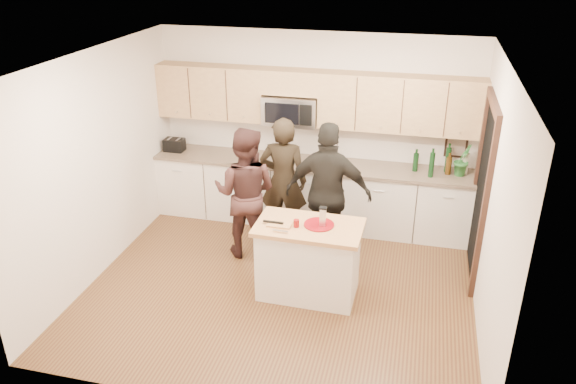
% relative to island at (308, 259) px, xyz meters
% --- Properties ---
extents(floor, '(4.50, 4.50, 0.00)m').
position_rel_island_xyz_m(floor, '(-0.35, 0.08, -0.45)').
color(floor, brown).
rests_on(floor, ground).
extents(room_shell, '(4.52, 4.02, 2.71)m').
position_rel_island_xyz_m(room_shell, '(-0.35, 0.08, 1.28)').
color(room_shell, beige).
rests_on(room_shell, ground).
extents(back_cabinetry, '(4.50, 0.66, 0.94)m').
position_rel_island_xyz_m(back_cabinetry, '(-0.35, 1.77, 0.02)').
color(back_cabinetry, silver).
rests_on(back_cabinetry, ground).
extents(upper_cabinetry, '(4.50, 0.33, 0.75)m').
position_rel_island_xyz_m(upper_cabinetry, '(-0.32, 1.92, 1.39)').
color(upper_cabinetry, tan).
rests_on(upper_cabinetry, ground).
extents(microwave, '(0.76, 0.41, 0.40)m').
position_rel_island_xyz_m(microwave, '(-0.66, 1.88, 1.20)').
color(microwave, silver).
rests_on(microwave, ground).
extents(doorway, '(0.06, 1.25, 2.20)m').
position_rel_island_xyz_m(doorway, '(1.88, 0.98, 0.70)').
color(doorway, black).
rests_on(doorway, ground).
extents(framed_picture, '(0.30, 0.03, 0.38)m').
position_rel_island_xyz_m(framed_picture, '(1.60, 2.07, 0.83)').
color(framed_picture, black).
rests_on(framed_picture, ground).
extents(dish_towel, '(0.34, 0.60, 0.48)m').
position_rel_island_xyz_m(dish_towel, '(-1.30, 1.58, 0.35)').
color(dish_towel, white).
rests_on(dish_towel, ground).
extents(island, '(1.21, 0.72, 0.90)m').
position_rel_island_xyz_m(island, '(0.00, 0.00, 0.00)').
color(island, silver).
rests_on(island, ground).
extents(red_plate, '(0.34, 0.34, 0.02)m').
position_rel_island_xyz_m(red_plate, '(0.11, 0.03, 0.45)').
color(red_plate, maroon).
rests_on(red_plate, island).
extents(box_grater, '(0.08, 0.07, 0.22)m').
position_rel_island_xyz_m(box_grater, '(0.15, 0.01, 0.57)').
color(box_grater, silver).
rests_on(box_grater, red_plate).
extents(drink_glass, '(0.06, 0.06, 0.09)m').
position_rel_island_xyz_m(drink_glass, '(-0.13, -0.07, 0.49)').
color(drink_glass, maroon).
rests_on(drink_glass, island).
extents(cutting_board, '(0.27, 0.21, 0.02)m').
position_rel_island_xyz_m(cutting_board, '(-0.32, -0.06, 0.46)').
color(cutting_board, tan).
rests_on(cutting_board, island).
extents(tongs, '(0.23, 0.03, 0.02)m').
position_rel_island_xyz_m(tongs, '(-0.40, -0.07, 0.47)').
color(tongs, black).
rests_on(tongs, cutting_board).
extents(knife, '(0.17, 0.03, 0.01)m').
position_rel_island_xyz_m(knife, '(-0.27, -0.24, 0.47)').
color(knife, silver).
rests_on(knife, cutting_board).
extents(toaster, '(0.29, 0.20, 0.19)m').
position_rel_island_xyz_m(toaster, '(-2.40, 1.75, 0.58)').
color(toaster, black).
rests_on(toaster, back_cabinetry).
extents(bottle_cluster, '(0.72, 0.30, 0.40)m').
position_rel_island_xyz_m(bottle_cluster, '(1.46, 1.80, 0.66)').
color(bottle_cluster, black).
rests_on(bottle_cluster, back_cabinetry).
extents(orchid, '(0.30, 0.31, 0.43)m').
position_rel_island_xyz_m(orchid, '(1.69, 1.80, 0.70)').
color(orchid, '#29672B').
rests_on(orchid, back_cabinetry).
extents(woman_left, '(0.66, 0.46, 1.75)m').
position_rel_island_xyz_m(woman_left, '(-0.60, 1.18, 0.42)').
color(woman_left, black).
rests_on(woman_left, ground).
extents(woman_center, '(0.85, 0.67, 1.73)m').
position_rel_island_xyz_m(woman_center, '(-0.98, 0.72, 0.41)').
color(woman_center, '#321B19').
rests_on(woman_center, ground).
extents(woman_right, '(1.09, 0.46, 1.84)m').
position_rel_island_xyz_m(woman_right, '(0.07, 0.83, 0.47)').
color(woman_right, black).
rests_on(woman_right, ground).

